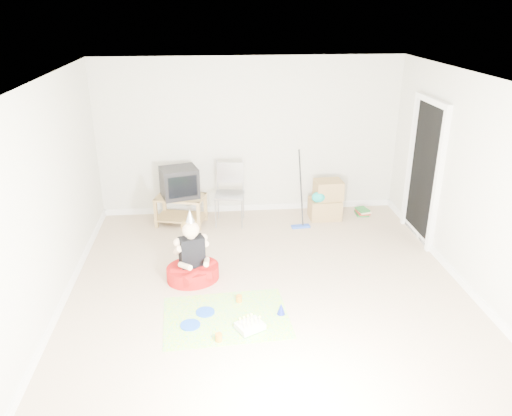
{
  "coord_description": "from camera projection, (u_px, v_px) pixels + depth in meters",
  "views": [
    {
      "loc": [
        -0.67,
        -5.53,
        3.36
      ],
      "look_at": [
        -0.1,
        0.4,
        0.9
      ],
      "focal_mm": 35.0,
      "sensor_mm": 36.0,
      "label": 1
    }
  ],
  "objects": [
    {
      "name": "seated_woman",
      "position": [
        193.0,
        264.0,
        6.47
      ],
      "size": [
        0.87,
        0.87,
        0.99
      ],
      "color": "#B01110",
      "rests_on": "ground"
    },
    {
      "name": "party_mat",
      "position": [
        226.0,
        317.0,
        5.75
      ],
      "size": [
        1.49,
        1.12,
        0.01
      ],
      "primitive_type": "cube",
      "rotation": [
        0.0,
        0.0,
        0.06
      ],
      "color": "#FF358A",
      "rests_on": "ground"
    },
    {
      "name": "ground",
      "position": [
        267.0,
        284.0,
        6.43
      ],
      "size": [
        5.0,
        5.0,
        0.0
      ],
      "primitive_type": "plane",
      "color": "tan",
      "rests_on": "ground"
    },
    {
      "name": "floor_mop",
      "position": [
        301.0,
        212.0,
        7.95
      ],
      "size": [
        0.31,
        0.4,
        1.2
      ],
      "color": "blue",
      "rests_on": "ground"
    },
    {
      "name": "orange_cup_near",
      "position": [
        239.0,
        299.0,
        6.03
      ],
      "size": [
        0.08,
        0.08,
        0.08
      ],
      "primitive_type": "cylinder",
      "rotation": [
        0.0,
        0.0,
        0.08
      ],
      "color": "orange",
      "rests_on": "party_mat"
    },
    {
      "name": "doorway_recess",
      "position": [
        424.0,
        173.0,
        7.36
      ],
      "size": [
        0.02,
        0.9,
        2.05
      ],
      "primitive_type": "cube",
      "color": "black",
      "rests_on": "ground"
    },
    {
      "name": "orange_cup_far",
      "position": [
        219.0,
        337.0,
        5.33
      ],
      "size": [
        0.1,
        0.1,
        0.09
      ],
      "primitive_type": "cylinder",
      "rotation": [
        0.0,
        0.0,
        0.41
      ],
      "color": "orange",
      "rests_on": "party_mat"
    },
    {
      "name": "folding_chair",
      "position": [
        230.0,
        195.0,
        8.02
      ],
      "size": [
        0.51,
        0.5,
        1.02
      ],
      "color": "#95959A",
      "rests_on": "ground"
    },
    {
      "name": "tv_stand",
      "position": [
        181.0,
        208.0,
        8.08
      ],
      "size": [
        0.86,
        0.66,
        0.48
      ],
      "color": "#A8844B",
      "rests_on": "ground"
    },
    {
      "name": "book_pile",
      "position": [
        363.0,
        211.0,
        8.52
      ],
      "size": [
        0.22,
        0.27,
        0.12
      ],
      "color": "#256F2E",
      "rests_on": "ground"
    },
    {
      "name": "birthday_cake",
      "position": [
        250.0,
        327.0,
        5.52
      ],
      "size": [
        0.36,
        0.33,
        0.14
      ],
      "color": "silver",
      "rests_on": "party_mat"
    },
    {
      "name": "blue_party_hat",
      "position": [
        281.0,
        309.0,
        5.78
      ],
      "size": [
        0.11,
        0.11,
        0.14
      ],
      "primitive_type": "cone",
      "rotation": [
        0.0,
        0.0,
        -0.08
      ],
      "color": "#1B2ABF",
      "rests_on": "party_mat"
    },
    {
      "name": "blue_plate_far",
      "position": [
        190.0,
        325.0,
        5.59
      ],
      "size": [
        0.25,
        0.25,
        0.01
      ],
      "primitive_type": "cylinder",
      "rotation": [
        0.0,
        0.0,
        -0.11
      ],
      "color": "blue",
      "rests_on": "party_mat"
    },
    {
      "name": "blue_plate_near",
      "position": [
        205.0,
        312.0,
        5.83
      ],
      "size": [
        0.29,
        0.29,
        0.01
      ],
      "primitive_type": "cylinder",
      "rotation": [
        0.0,
        0.0,
        0.37
      ],
      "color": "blue",
      "rests_on": "party_mat"
    },
    {
      "name": "cardboard_boxes",
      "position": [
        326.0,
        200.0,
        8.29
      ],
      "size": [
        0.54,
        0.42,
        0.65
      ],
      "color": "#9E7D4C",
      "rests_on": "ground"
    },
    {
      "name": "crt_tv",
      "position": [
        179.0,
        182.0,
        7.91
      ],
      "size": [
        0.66,
        0.59,
        0.48
      ],
      "primitive_type": "cube",
      "rotation": [
        0.0,
        0.0,
        0.28
      ],
      "color": "black",
      "rests_on": "tv_stand"
    }
  ]
}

